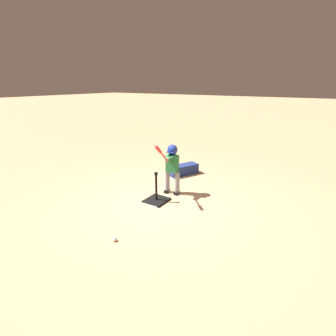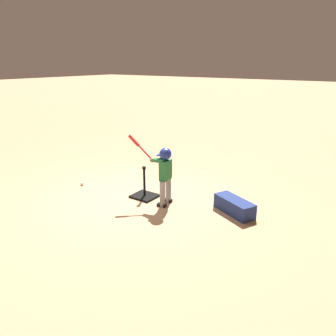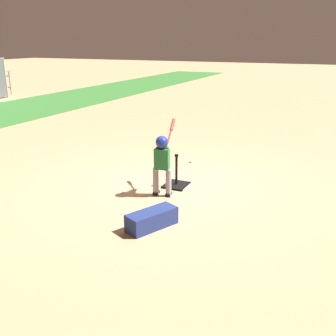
{
  "view_description": "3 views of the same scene",
  "coord_description": "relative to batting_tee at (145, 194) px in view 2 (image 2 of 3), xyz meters",
  "views": [
    {
      "loc": [
        4.09,
        2.91,
        2.48
      ],
      "look_at": [
        -0.79,
        -0.25,
        0.57
      ],
      "focal_mm": 28.0,
      "sensor_mm": 36.0,
      "label": 1
    },
    {
      "loc": [
        -4.22,
        4.76,
        2.74
      ],
      "look_at": [
        -0.68,
        -0.25,
        0.71
      ],
      "focal_mm": 35.0,
      "sensor_mm": 36.0,
      "label": 2
    },
    {
      "loc": [
        -7.01,
        -3.08,
        2.82
      ],
      "look_at": [
        -0.8,
        -0.25,
        0.59
      ],
      "focal_mm": 42.0,
      "sensor_mm": 36.0,
      "label": 3
    }
  ],
  "objects": [
    {
      "name": "ground_plane",
      "position": [
        0.15,
        0.14,
        -0.08
      ],
      "size": [
        90.0,
        90.0,
        0.0
      ],
      "primitive_type": "plane",
      "color": "tan"
    },
    {
      "name": "home_plate",
      "position": [
        0.04,
        -0.01,
        -0.07
      ],
      "size": [
        0.45,
        0.45,
        0.02
      ],
      "primitive_type": "cube",
      "rotation": [
        0.0,
        0.0,
        -0.02
      ],
      "color": "white",
      "rests_on": "ground_plane"
    },
    {
      "name": "baseball",
      "position": [
        1.61,
        0.3,
        -0.04
      ],
      "size": [
        0.07,
        0.07,
        0.07
      ],
      "primitive_type": "sphere",
      "color": "white",
      "rests_on": "ground_plane"
    },
    {
      "name": "batter_child",
      "position": [
        -0.54,
        0.05,
        0.67
      ],
      "size": [
        0.94,
        0.37,
        1.34
      ],
      "color": "gray",
      "rests_on": "ground_plane"
    },
    {
      "name": "equipment_bag",
      "position": [
        -1.85,
        -0.38,
        0.06
      ],
      "size": [
        0.9,
        0.64,
        0.28
      ],
      "primitive_type": "cube",
      "rotation": [
        0.0,
        0.0,
        -0.43
      ],
      "color": "navy",
      "rests_on": "ground_plane"
    },
    {
      "name": "batting_tee",
      "position": [
        0.0,
        0.0,
        0.0
      ],
      "size": [
        0.5,
        0.45,
        0.67
      ],
      "color": "black",
      "rests_on": "ground_plane"
    }
  ]
}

